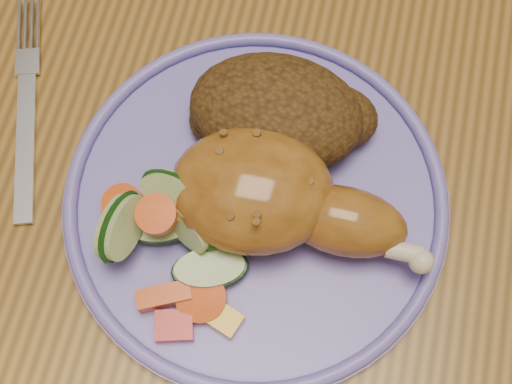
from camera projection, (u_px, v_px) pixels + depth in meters
ground at (289, 277)px, 1.26m from camera, size 4.00×4.00×0.00m
dining_table at (321, 95)px, 0.63m from camera, size 0.90×1.40×0.75m
plate at (256, 202)px, 0.50m from camera, size 0.27×0.27×0.01m
plate_rim at (256, 197)px, 0.49m from camera, size 0.27×0.27×0.01m
chicken_leg at (274, 198)px, 0.47m from camera, size 0.19×0.10×0.06m
rice_pilaf at (280, 113)px, 0.50m from camera, size 0.13×0.09×0.05m
vegetable_pile at (170, 235)px, 0.47m from camera, size 0.11×0.12×0.06m
fork at (26, 114)px, 0.53m from camera, size 0.07×0.16×0.00m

